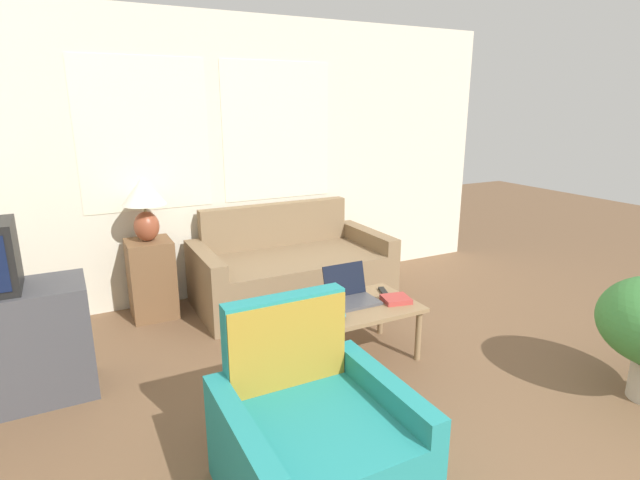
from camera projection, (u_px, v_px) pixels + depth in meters
The scene contains 11 objects.
wall_back at pixel (223, 160), 4.67m from camera, with size 5.94×0.06×2.60m.
couch at pixel (290, 271), 4.74m from camera, with size 1.79×0.92×0.87m.
armchair at pixel (312, 442), 2.36m from camera, with size 0.83×0.82×0.91m.
side_table at pixel (152, 279), 4.34m from camera, with size 0.37×0.37×0.69m.
table_lamp at pixel (144, 201), 4.15m from camera, with size 0.36×0.36×0.54m.
coffee_table at pixel (355, 311), 3.61m from camera, with size 0.88×0.59×0.41m.
laptop at pixel (351, 294), 3.66m from camera, with size 0.34×0.31×0.25m.
cup_navy at pixel (314, 302), 3.56m from camera, with size 0.10×0.10×0.07m.
snack_bowl at pixel (333, 315), 3.36m from camera, with size 0.18×0.18×0.06m.
book_red at pixel (396, 299), 3.66m from camera, with size 0.22×0.21×0.04m.
tv_remote at pixel (383, 291), 3.83m from camera, with size 0.09×0.16×0.02m.
Camera 1 is at (-1.36, -0.64, 1.82)m, focal length 28.00 mm.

